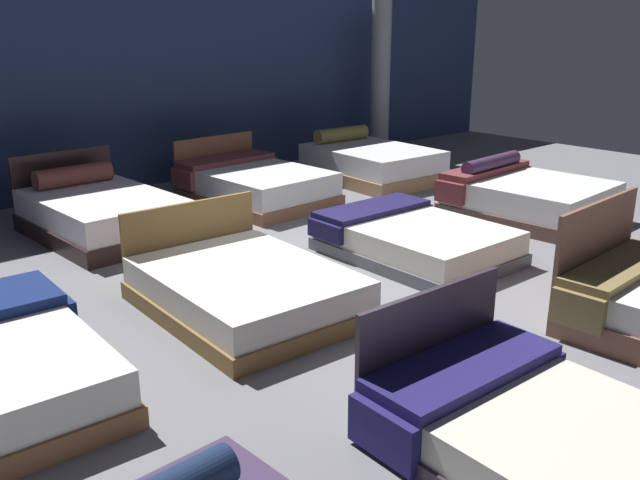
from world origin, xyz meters
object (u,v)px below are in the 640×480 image
object	(u,v)px
bed_1	(541,434)
bed_7	(527,197)
bed_10	(254,185)
bed_5	(244,289)
bed_9	(100,213)
bed_11	(371,163)
support_pillar	(381,63)
bed_6	(414,239)

from	to	relation	value
bed_1	bed_7	world-z (taller)	bed_1
bed_10	bed_5	bearing A→B (deg)	-130.18
bed_1	bed_5	bearing A→B (deg)	92.32
bed_9	bed_10	bearing A→B (deg)	-0.56
bed_1	bed_10	bearing A→B (deg)	70.97
bed_1	bed_5	distance (m)	3.03
bed_10	bed_11	world-z (taller)	bed_10
bed_7	support_pillar	world-z (taller)	support_pillar
bed_7	bed_1	bearing A→B (deg)	-150.00
bed_5	bed_9	size ratio (longest dim) A/B	0.99
bed_1	bed_11	size ratio (longest dim) A/B	0.94
bed_5	bed_10	distance (m)	3.92
bed_7	support_pillar	distance (m)	5.01
bed_1	bed_10	distance (m)	6.58
bed_11	support_pillar	distance (m)	2.71
bed_6	bed_11	size ratio (longest dim) A/B	0.93
support_pillar	bed_9	bearing A→B (deg)	-167.39
bed_9	support_pillar	world-z (taller)	support_pillar
bed_9	bed_11	world-z (taller)	bed_9
bed_9	bed_10	xyz separation A→B (m)	(2.37, 0.05, -0.02)
bed_6	bed_9	bearing A→B (deg)	127.65
bed_1	support_pillar	size ratio (longest dim) A/B	0.59
support_pillar	bed_6	bearing A→B (deg)	-132.53
bed_7	bed_6	bearing A→B (deg)	178.14
bed_1	bed_11	world-z (taller)	bed_1
bed_5	bed_6	bearing A→B (deg)	2.37
bed_9	bed_5	bearing A→B (deg)	-92.39
bed_1	support_pillar	distance (m)	10.00
bed_10	bed_11	bearing A→B (deg)	-4.92
bed_6	bed_1	bearing A→B (deg)	-126.34
bed_5	bed_10	size ratio (longest dim) A/B	0.99
bed_9	bed_10	world-z (taller)	bed_9
bed_9	support_pillar	bearing A→B (deg)	10.76
bed_1	bed_9	distance (m)	6.07
bed_7	bed_10	distance (m)	3.80
bed_9	support_pillar	xyz separation A→B (m)	(6.40, 1.43, 1.47)
bed_10	support_pillar	bearing A→B (deg)	16.49
support_pillar	bed_1	bearing A→B (deg)	-130.62
bed_1	bed_7	distance (m)	5.56
bed_7	bed_11	bearing A→B (deg)	85.55
bed_5	support_pillar	distance (m)	7.98
bed_5	bed_6	world-z (taller)	bed_5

